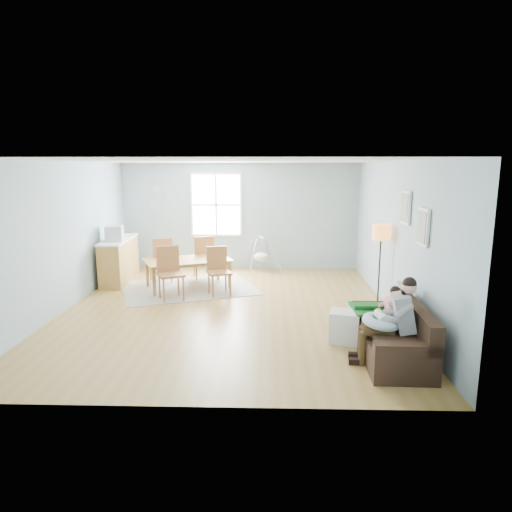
{
  "coord_description": "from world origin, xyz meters",
  "views": [
    {
      "loc": [
        0.76,
        -8.09,
        2.61
      ],
      "look_at": [
        0.51,
        0.07,
        1.0
      ],
      "focal_mm": 32.0,
      "sensor_mm": 36.0,
      "label": 1
    }
  ],
  "objects_px": {
    "monitor": "(114,233)",
    "counter": "(119,260)",
    "dining_table": "(189,274)",
    "chair_nw": "(162,257)",
    "sofa": "(395,338)",
    "floor_lamp": "(381,239)",
    "storage_cube": "(344,327)",
    "toddler": "(388,308)",
    "chair_sw": "(170,269)",
    "chair_se": "(218,267)",
    "chair_ne": "(203,254)",
    "baby_swing": "(261,256)",
    "father": "(392,318)"
  },
  "relations": [
    {
      "from": "storage_cube",
      "to": "floor_lamp",
      "type": "bearing_deg",
      "value": 62.55
    },
    {
      "from": "toddler",
      "to": "dining_table",
      "type": "bearing_deg",
      "value": 135.91
    },
    {
      "from": "monitor",
      "to": "counter",
      "type": "bearing_deg",
      "value": 95.35
    },
    {
      "from": "chair_nw",
      "to": "chair_se",
      "type": "bearing_deg",
      "value": -33.37
    },
    {
      "from": "chair_sw",
      "to": "monitor",
      "type": "relative_size",
      "value": 2.6
    },
    {
      "from": "father",
      "to": "dining_table",
      "type": "xyz_separation_m",
      "value": [
        -3.37,
        3.77,
        -0.33
      ]
    },
    {
      "from": "floor_lamp",
      "to": "chair_sw",
      "type": "relative_size",
      "value": 1.49
    },
    {
      "from": "dining_table",
      "to": "chair_ne",
      "type": "relative_size",
      "value": 1.74
    },
    {
      "from": "counter",
      "to": "baby_swing",
      "type": "relative_size",
      "value": 1.62
    },
    {
      "from": "chair_se",
      "to": "counter",
      "type": "relative_size",
      "value": 0.55
    },
    {
      "from": "sofa",
      "to": "storage_cube",
      "type": "height_order",
      "value": "sofa"
    },
    {
      "from": "floor_lamp",
      "to": "counter",
      "type": "relative_size",
      "value": 0.88
    },
    {
      "from": "storage_cube",
      "to": "toddler",
      "type": "bearing_deg",
      "value": -29.66
    },
    {
      "from": "floor_lamp",
      "to": "baby_swing",
      "type": "distance_m",
      "value": 3.76
    },
    {
      "from": "floor_lamp",
      "to": "chair_se",
      "type": "relative_size",
      "value": 1.58
    },
    {
      "from": "sofa",
      "to": "floor_lamp",
      "type": "bearing_deg",
      "value": 82.58
    },
    {
      "from": "chair_se",
      "to": "counter",
      "type": "height_order",
      "value": "chair_se"
    },
    {
      "from": "toddler",
      "to": "dining_table",
      "type": "distance_m",
      "value": 4.8
    },
    {
      "from": "storage_cube",
      "to": "chair_sw",
      "type": "height_order",
      "value": "chair_sw"
    },
    {
      "from": "chair_nw",
      "to": "father",
      "type": "bearing_deg",
      "value": -46.2
    },
    {
      "from": "storage_cube",
      "to": "chair_nw",
      "type": "xyz_separation_m",
      "value": [
        -3.56,
        3.47,
        0.36
      ]
    },
    {
      "from": "chair_sw",
      "to": "storage_cube",
      "type": "bearing_deg",
      "value": -35.41
    },
    {
      "from": "chair_se",
      "to": "counter",
      "type": "distance_m",
      "value": 2.63
    },
    {
      "from": "father",
      "to": "storage_cube",
      "type": "height_order",
      "value": "father"
    },
    {
      "from": "chair_se",
      "to": "chair_ne",
      "type": "bearing_deg",
      "value": 111.06
    },
    {
      "from": "floor_lamp",
      "to": "chair_sw",
      "type": "bearing_deg",
      "value": 173.73
    },
    {
      "from": "chair_sw",
      "to": "monitor",
      "type": "distance_m",
      "value": 1.88
    },
    {
      "from": "sofa",
      "to": "chair_nw",
      "type": "height_order",
      "value": "chair_nw"
    },
    {
      "from": "father",
      "to": "counter",
      "type": "height_order",
      "value": "father"
    },
    {
      "from": "counter",
      "to": "chair_sw",
      "type": "bearing_deg",
      "value": -43.69
    },
    {
      "from": "floor_lamp",
      "to": "monitor",
      "type": "distance_m",
      "value": 5.68
    },
    {
      "from": "chair_nw",
      "to": "baby_swing",
      "type": "xyz_separation_m",
      "value": [
        2.22,
        1.17,
        -0.2
      ]
    },
    {
      "from": "chair_se",
      "to": "chair_nw",
      "type": "xyz_separation_m",
      "value": [
        -1.38,
        0.91,
        0.03
      ]
    },
    {
      "from": "floor_lamp",
      "to": "counter",
      "type": "bearing_deg",
      "value": 161.4
    },
    {
      "from": "sofa",
      "to": "floor_lamp",
      "type": "height_order",
      "value": "floor_lamp"
    },
    {
      "from": "floor_lamp",
      "to": "chair_sw",
      "type": "height_order",
      "value": "floor_lamp"
    },
    {
      "from": "sofa",
      "to": "dining_table",
      "type": "bearing_deg",
      "value": 134.9
    },
    {
      "from": "counter",
      "to": "chair_nw",
      "type": "bearing_deg",
      "value": -8.39
    },
    {
      "from": "dining_table",
      "to": "chair_se",
      "type": "xyz_separation_m",
      "value": [
        0.7,
        -0.46,
        0.25
      ]
    },
    {
      "from": "dining_table",
      "to": "chair_nw",
      "type": "height_order",
      "value": "chair_nw"
    },
    {
      "from": "sofa",
      "to": "dining_table",
      "type": "relative_size",
      "value": 1.05
    },
    {
      "from": "chair_sw",
      "to": "chair_ne",
      "type": "height_order",
      "value": "chair_sw"
    },
    {
      "from": "sofa",
      "to": "storage_cube",
      "type": "distance_m",
      "value": 0.8
    },
    {
      "from": "father",
      "to": "chair_nw",
      "type": "height_order",
      "value": "father"
    },
    {
      "from": "dining_table",
      "to": "monitor",
      "type": "height_order",
      "value": "monitor"
    },
    {
      "from": "storage_cube",
      "to": "chair_nw",
      "type": "distance_m",
      "value": 4.98
    },
    {
      "from": "dining_table",
      "to": "chair_ne",
      "type": "height_order",
      "value": "chair_ne"
    },
    {
      "from": "chair_sw",
      "to": "counter",
      "type": "xyz_separation_m",
      "value": [
        -1.47,
        1.41,
        -0.11
      ]
    },
    {
      "from": "toddler",
      "to": "monitor",
      "type": "xyz_separation_m",
      "value": [
        -5.11,
        3.6,
        0.51
      ]
    },
    {
      "from": "chair_ne",
      "to": "baby_swing",
      "type": "height_order",
      "value": "chair_ne"
    }
  ]
}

